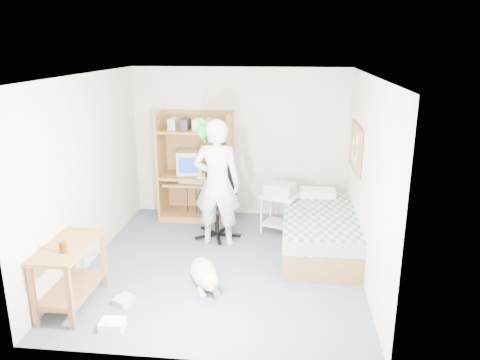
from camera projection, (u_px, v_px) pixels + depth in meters
The scene contains 21 objects.
floor at pixel (224, 264), 6.32m from camera, with size 4.00×4.00×0.00m, color #4C5968.
wall_back at pixel (240, 143), 7.87m from camera, with size 3.60×0.02×2.50m, color beige.
wall_right at pixel (367, 179), 5.78m from camera, with size 0.02×4.00×2.50m, color beige.
wall_left at pixel (87, 171), 6.15m from camera, with size 0.02×4.00×2.50m, color beige.
ceiling at pixel (221, 75), 5.61m from camera, with size 3.60×4.00×0.02m, color white.
computer_hutch at pixel (196, 170), 7.82m from camera, with size 1.20×0.63×1.80m.
bed at pixel (319, 231), 6.69m from camera, with size 1.02×2.02×0.66m.
side_desk at pixel (70, 266), 5.20m from camera, with size 0.50×1.00×0.75m.
corkboard at pixel (356, 148), 6.58m from camera, with size 0.04×0.94×0.66m.
office_chair at pixel (218, 211), 7.16m from camera, with size 0.63×0.63×1.12m.
person at pixel (217, 183), 6.70m from camera, with size 0.68×0.45×1.87m, color silver.
parrot at pixel (202, 130), 6.52m from camera, with size 0.14×0.24×0.38m.
dog at pixel (205, 274), 5.72m from camera, with size 0.52×0.91×0.36m.
printer_cart at pixel (280, 208), 7.25m from camera, with size 0.64×0.58×0.63m.
printer at pixel (280, 189), 7.16m from camera, with size 0.42×0.32×0.18m, color #B2B1AD.
crt_monitor at pixel (189, 162), 7.80m from camera, with size 0.46×0.48×0.38m.
keyboard at pixel (193, 182), 7.71m from camera, with size 0.45×0.16×0.03m, color beige.
pencil_cup at pixel (215, 172), 7.70m from camera, with size 0.08×0.08×0.12m, color gold.
drink_glass at pixel (63, 247), 4.92m from camera, with size 0.08×0.08×0.12m, color #42200A.
floor_box_a at pixel (112, 325), 4.87m from camera, with size 0.25×0.20×0.10m, color white.
floor_box_b at pixel (124, 301), 5.35m from camera, with size 0.18×0.22×0.08m, color #AEAEA9.
Camera 1 is at (0.84, -5.68, 2.88)m, focal length 35.00 mm.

